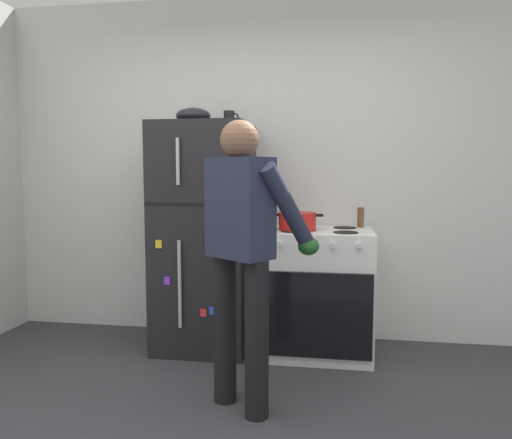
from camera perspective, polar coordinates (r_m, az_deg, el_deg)
kitchen_wall_back at (r=3.90m, az=1.41°, el=6.01°), size 6.00×0.10×2.70m
refrigerator at (r=3.64m, az=-6.08°, el=-2.02°), size 0.68×0.72×1.68m
stove_range at (r=3.58m, az=7.49°, el=-8.50°), size 0.76×0.67×0.91m
person_cook at (r=2.63m, az=-1.40°, el=-2.47°), size 0.64×0.67×1.60m
red_pot at (r=3.46m, az=4.94°, el=-0.16°), size 0.37×0.27×0.12m
coffee_mug at (r=3.64m, az=-3.18°, el=12.02°), size 0.11×0.08×0.10m
pepper_mill at (r=3.71m, az=12.33°, el=0.28°), size 0.05×0.05×0.15m
mixing_bowl at (r=3.66m, az=-7.47°, el=12.11°), size 0.26×0.26×0.12m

